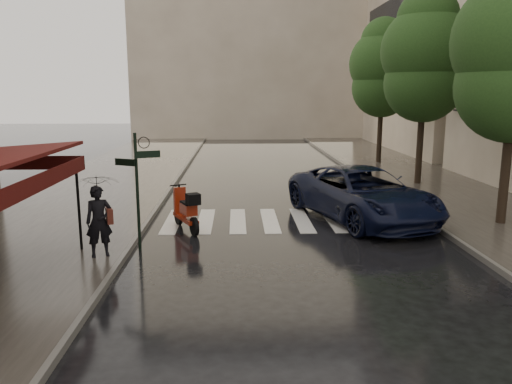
{
  "coord_description": "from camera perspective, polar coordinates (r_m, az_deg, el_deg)",
  "views": [
    {
      "loc": [
        1.38,
        -9.78,
        4.08
      ],
      "look_at": [
        1.91,
        3.74,
        1.4
      ],
      "focal_mm": 35.0,
      "sensor_mm": 36.0,
      "label": 1
    }
  ],
  "objects": [
    {
      "name": "haussmann_far",
      "position": [
        39.18,
        21.61,
        18.04
      ],
      "size": [
        8.0,
        16.0,
        18.5
      ],
      "primitive_type": "cube",
      "color": "tan",
      "rests_on": "ground"
    },
    {
      "name": "signpost",
      "position": [
        13.23,
        -13.42,
        1.11
      ],
      "size": [
        1.17,
        0.29,
        3.1
      ],
      "color": "black",
      "rests_on": "ground"
    },
    {
      "name": "tree_far",
      "position": [
        29.99,
        14.29,
        13.51
      ],
      "size": [
        3.8,
        3.8,
        8.16
      ],
      "color": "black",
      "rests_on": "sidewalk_far"
    },
    {
      "name": "tree_mid",
      "position": [
        23.29,
        18.79,
        14.36
      ],
      "size": [
        3.8,
        3.8,
        8.34
      ],
      "color": "black",
      "rests_on": "sidewalk_far"
    },
    {
      "name": "sidewalk_far",
      "position": [
        23.86,
        19.64,
        0.85
      ],
      "size": [
        5.5,
        60.0,
        0.12
      ],
      "primitive_type": "cube",
      "color": "#38332D",
      "rests_on": "ground"
    },
    {
      "name": "crosswalk",
      "position": [
        16.37,
        3.44,
        -3.22
      ],
      "size": [
        7.85,
        3.2,
        0.01
      ],
      "color": "silver",
      "rests_on": "ground"
    },
    {
      "name": "sidewalk_near",
      "position": [
        22.91,
        -17.06,
        0.61
      ],
      "size": [
        6.0,
        60.0,
        0.12
      ],
      "primitive_type": "cube",
      "color": "#38332D",
      "rests_on": "ground"
    },
    {
      "name": "backdrop_building",
      "position": [
        48.17,
        -0.29,
        18.27
      ],
      "size": [
        22.0,
        6.0,
        20.0
      ],
      "primitive_type": "cube",
      "color": "tan",
      "rests_on": "ground"
    },
    {
      "name": "scooter",
      "position": [
        15.15,
        -7.95,
        -2.16
      ],
      "size": [
        1.05,
        1.84,
        1.3
      ],
      "rotation": [
        0.0,
        0.0,
        0.44
      ],
      "color": "black",
      "rests_on": "ground"
    },
    {
      "name": "parked_car",
      "position": [
        16.64,
        12.04,
        -0.21
      ],
      "size": [
        4.66,
        6.75,
        1.71
      ],
      "primitive_type": "imported",
      "rotation": [
        0.0,
        0.0,
        0.32
      ],
      "color": "black",
      "rests_on": "ground"
    },
    {
      "name": "curb_near",
      "position": [
        22.32,
        -9.47,
        0.72
      ],
      "size": [
        0.12,
        60.0,
        0.16
      ],
      "primitive_type": "cube",
      "color": "#595651",
      "rests_on": "ground"
    },
    {
      "name": "ground",
      "position": [
        10.69,
        -9.68,
        -11.41
      ],
      "size": [
        120.0,
        120.0,
        0.0
      ],
      "primitive_type": "plane",
      "color": "black",
      "rests_on": "ground"
    },
    {
      "name": "pedestrian_with_umbrella",
      "position": [
        12.64,
        -17.69,
        0.22
      ],
      "size": [
        1.37,
        1.39,
        2.51
      ],
      "rotation": [
        0.0,
        0.0,
        0.39
      ],
      "color": "black",
      "rests_on": "sidewalk_near"
    },
    {
      "name": "curb_far",
      "position": [
        22.96,
        13.14,
        0.87
      ],
      "size": [
        0.12,
        60.0,
        0.16
      ],
      "primitive_type": "cube",
      "color": "#595651",
      "rests_on": "ground"
    }
  ]
}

